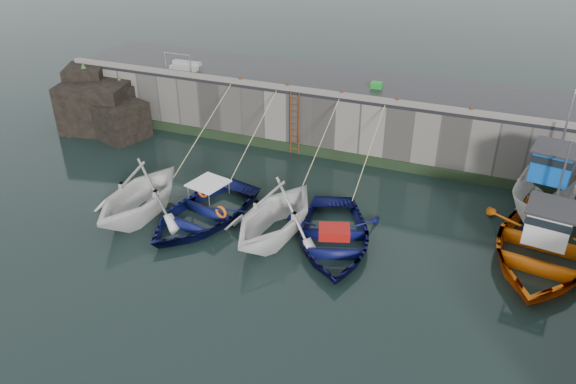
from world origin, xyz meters
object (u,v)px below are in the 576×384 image
at_px(bollard_c, 342,93).
at_px(boat_near_blue, 202,219).
at_px(boat_far_white, 546,194).
at_px(fish_crate, 377,85).
at_px(ladder, 295,124).
at_px(bollard_d, 397,101).
at_px(boat_far_orange, 543,245).
at_px(bollard_a, 241,80).
at_px(boat_near_blacktrim, 275,236).
at_px(bollard_e, 471,110).
at_px(boat_near_white, 142,215).
at_px(boat_near_navy, 333,243).
at_px(bollard_b, 288,86).

bearing_deg(bollard_c, boat_near_blue, -114.28).
bearing_deg(boat_far_white, fish_crate, 164.82).
bearing_deg(bollard_c, boat_far_white, -12.36).
bearing_deg(bollard_c, ladder, -171.33).
bearing_deg(boat_near_blue, bollard_d, 64.26).
xyz_separation_m(ladder, boat_far_orange, (11.50, -4.80, -1.11)).
xyz_separation_m(boat_far_white, bollard_a, (-14.49, 2.04, 2.31)).
bearing_deg(boat_near_blue, boat_far_orange, 23.42).
bearing_deg(boat_near_blacktrim, bollard_e, 59.11).
distance_m(boat_near_white, boat_far_white, 16.36).
distance_m(bollard_c, bollard_d, 2.60).
relative_size(fish_crate, bollard_a, 1.93).
bearing_deg(fish_crate, bollard_a, -169.38).
distance_m(boat_near_navy, bollard_a, 10.70).
bearing_deg(bollard_a, boat_near_blue, -76.45).
bearing_deg(bollard_d, ladder, -176.00).
distance_m(boat_far_white, boat_far_orange, 3.15).
distance_m(boat_near_white, bollard_c, 10.55).
height_order(boat_near_white, bollard_e, bollard_e).
bearing_deg(boat_near_navy, ladder, 103.27).
relative_size(ladder, fish_crate, 5.91).
bearing_deg(boat_near_white, boat_near_navy, 8.53).
bearing_deg(ladder, bollard_d, 4.00).
relative_size(ladder, boat_far_white, 0.51).
bearing_deg(bollard_b, boat_near_white, -111.25).
distance_m(boat_near_blue, boat_far_orange, 12.91).
bearing_deg(bollard_c, boat_far_orange, -28.94).
height_order(boat_near_navy, boat_far_orange, boat_far_orange).
xyz_separation_m(boat_near_navy, fish_crate, (-0.80, 8.92, 3.30)).
bearing_deg(boat_near_white, fish_crate, 55.96).
xyz_separation_m(fish_crate, bollard_d, (1.38, -1.75, -0.00)).
height_order(boat_near_blacktrim, fish_crate, fish_crate).
distance_m(boat_near_navy, bollard_e, 8.75).
bearing_deg(boat_near_blacktrim, boat_near_navy, 17.28).
relative_size(boat_near_blacktrim, bollard_e, 18.06).
xyz_separation_m(boat_far_white, boat_far_orange, (0.01, -3.10, -0.51)).
height_order(bollard_d, bollard_e, same).
bearing_deg(bollard_e, bollard_a, 180.00).
height_order(ladder, boat_far_orange, boat_far_orange).
bearing_deg(fish_crate, boat_near_blue, -121.08).
bearing_deg(boat_far_white, boat_near_white, -148.14).
xyz_separation_m(boat_near_blacktrim, bollard_d, (2.78, 7.55, 3.30)).
bearing_deg(boat_near_navy, boat_near_blacktrim, 171.33).
bearing_deg(boat_near_white, boat_near_blacktrim, 7.41).
xyz_separation_m(boat_near_navy, bollard_b, (-4.72, 7.17, 3.30)).
height_order(bollard_a, bollard_b, same).
bearing_deg(boat_near_blacktrim, fish_crate, 88.93).
xyz_separation_m(boat_far_orange, bollard_b, (-12.00, 5.14, 2.82)).
xyz_separation_m(boat_far_white, bollard_e, (-3.49, 2.04, 2.31)).
bearing_deg(bollard_d, fish_crate, 128.21).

